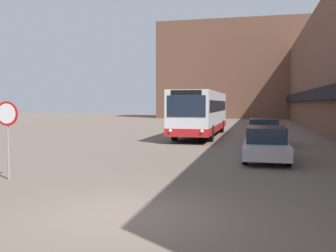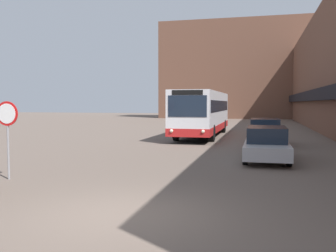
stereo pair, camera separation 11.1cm
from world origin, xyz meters
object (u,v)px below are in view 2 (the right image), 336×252
at_px(parked_car_front, 267,143).
at_px(city_bus, 203,112).
at_px(stop_sign, 7,123).
at_px(parked_car_middle, 265,132).

bearing_deg(parked_car_front, city_bus, 112.19).
relative_size(city_bus, stop_sign, 4.91).
distance_m(city_bus, parked_car_middle, 6.44).
xyz_separation_m(parked_car_front, parked_car_middle, (0.00, 5.88, 0.05)).
xyz_separation_m(parked_car_front, stop_sign, (-7.90, -6.18, 1.08)).
bearing_deg(city_bus, stop_sign, -102.11).
bearing_deg(parked_car_front, parked_car_middle, 90.00).
bearing_deg(stop_sign, parked_car_front, 38.02).
bearing_deg(stop_sign, parked_car_middle, 56.77).
distance_m(city_bus, parked_car_front, 11.45).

